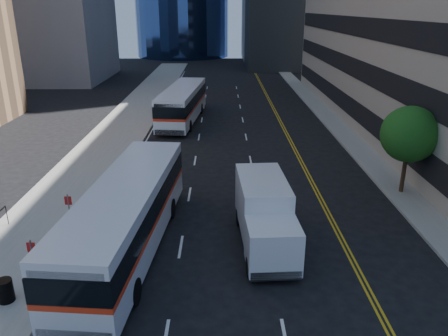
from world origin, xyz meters
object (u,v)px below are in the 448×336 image
(box_truck, at_px, (265,215))
(trash_can, at_px, (5,291))
(street_tree, at_px, (409,134))
(bus_rear, at_px, (183,103))
(bus_front, at_px, (127,215))

(box_truck, height_order, trash_can, box_truck)
(street_tree, relative_size, box_truck, 0.80)
(bus_rear, relative_size, box_truck, 2.01)
(street_tree, bearing_deg, bus_front, -157.06)
(street_tree, height_order, bus_front, street_tree)
(street_tree, xyz_separation_m, trash_can, (-18.59, -10.08, -3.05))
(street_tree, relative_size, bus_rear, 0.40)
(bus_front, bearing_deg, trash_can, -130.02)
(box_truck, bearing_deg, street_tree, 30.98)
(street_tree, distance_m, trash_can, 21.37)
(box_truck, bearing_deg, bus_rear, 100.21)
(street_tree, bearing_deg, bus_rear, 129.12)
(trash_can, bearing_deg, bus_front, 45.10)
(street_tree, distance_m, bus_front, 16.15)
(street_tree, height_order, trash_can, street_tree)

